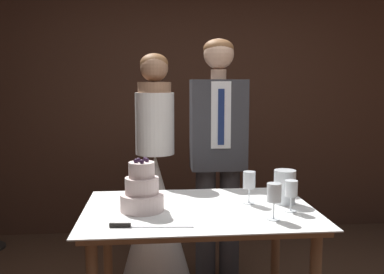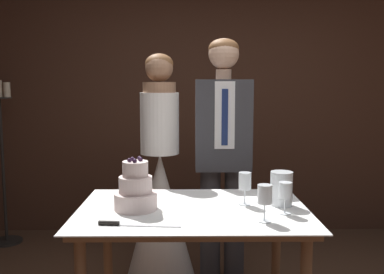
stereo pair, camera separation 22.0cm
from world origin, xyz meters
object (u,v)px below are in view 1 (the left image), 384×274
at_px(wine_glass_near, 249,181).
at_px(hurricane_candle, 285,188).
at_px(tiered_cake, 142,192).
at_px(cake_table, 199,226).
at_px(groom, 218,148).
at_px(wine_glass_far, 291,190).
at_px(cake_knife, 135,226).
at_px(wine_glass_middle, 274,194).
at_px(bride, 156,203).

height_order(wine_glass_near, hurricane_candle, hurricane_candle).
relative_size(tiered_cake, hurricane_candle, 1.49).
bearing_deg(hurricane_candle, wine_glass_near, 175.86).
distance_m(cake_table, tiered_cake, 0.37).
height_order(wine_glass_near, groom, groom).
distance_m(cake_table, wine_glass_far, 0.53).
bearing_deg(cake_knife, hurricane_candle, 27.22).
distance_m(cake_knife, wine_glass_far, 0.84).
distance_m(wine_glass_far, hurricane_candle, 0.16).
relative_size(wine_glass_middle, wine_glass_far, 1.10).
relative_size(cake_table, cake_knife, 3.13).
bearing_deg(wine_glass_middle, tiered_cake, 162.00).
bearing_deg(wine_glass_far, bride, 127.26).
relative_size(cake_table, hurricane_candle, 6.55).
bearing_deg(wine_glass_near, bride, 124.42).
height_order(cake_table, groom, groom).
xyz_separation_m(cake_knife, wine_glass_far, (0.81, 0.18, 0.11)).
xyz_separation_m(tiered_cake, wine_glass_near, (0.60, 0.08, 0.03)).
bearing_deg(cake_table, wine_glass_far, -12.05).
relative_size(wine_glass_middle, hurricane_candle, 0.97).
distance_m(bride, groom, 0.61).
bearing_deg(cake_knife, bride, 89.76).
bearing_deg(wine_glass_near, tiered_cake, -172.17).
relative_size(wine_glass_near, wine_glass_middle, 1.00).
bearing_deg(hurricane_candle, wine_glass_middle, -117.07).
bearing_deg(bride, cake_table, -74.46).
height_order(cake_knife, wine_glass_middle, wine_glass_middle).
relative_size(cake_table, wine_glass_far, 7.46).
distance_m(cake_knife, bride, 1.13).
xyz_separation_m(wine_glass_near, wine_glass_middle, (0.06, -0.29, 0.00)).
height_order(bride, groom, groom).
bearing_deg(wine_glass_far, cake_table, 167.95).
bearing_deg(wine_glass_middle, wine_glass_far, 44.12).
distance_m(cake_knife, groom, 1.26).
height_order(cake_table, bride, bride).
height_order(wine_glass_middle, wine_glass_far, wine_glass_middle).
xyz_separation_m(wine_glass_middle, hurricane_candle, (0.14, 0.28, -0.04)).
distance_m(cake_table, wine_glass_near, 0.38).
xyz_separation_m(cake_table, tiered_cake, (-0.31, -0.01, 0.21)).
bearing_deg(tiered_cake, hurricane_candle, 4.84).
bearing_deg(wine_glass_middle, groom, 96.38).
distance_m(tiered_cake, wine_glass_far, 0.79).
relative_size(cake_table, bride, 0.73).
distance_m(cake_table, groom, 0.91).
relative_size(cake_table, groom, 0.69).
bearing_deg(wine_glass_near, wine_glass_middle, -78.97).
bearing_deg(hurricane_candle, cake_knife, -157.90).
distance_m(cake_table, wine_glass_middle, 0.48).
xyz_separation_m(cake_table, wine_glass_middle, (0.35, -0.23, 0.23)).
relative_size(tiered_cake, wine_glass_near, 1.55).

